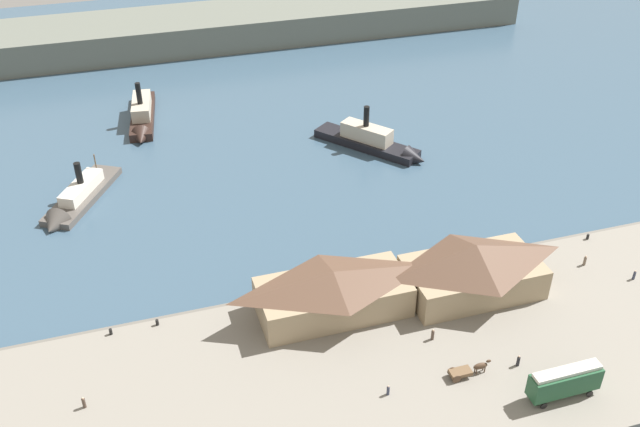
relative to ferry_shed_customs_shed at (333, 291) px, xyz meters
name	(u,v)px	position (x,y,z in m)	size (l,w,h in m)	color
ground_plane	(331,274)	(2.82, 9.55, -4.77)	(320.00, 320.00, 0.00)	#385166
quay_promenade	(383,369)	(2.82, -12.45, -4.17)	(110.00, 36.00, 1.20)	gray
seawall_edge	(338,285)	(2.82, 5.95, -4.27)	(110.00, 0.80, 1.00)	#666159
ferry_shed_customs_shed	(333,291)	(0.00, 0.00, 0.00)	(21.80, 10.14, 7.04)	#998466
ferry_shed_east_terminal	(473,268)	(21.07, -1.73, 0.61)	(20.22, 11.22, 8.23)	#998466
street_tram	(565,381)	(22.28, -23.80, -0.95)	(9.36, 2.48, 4.54)	#1E4C2D
horse_cart	(468,370)	(12.61, -17.17, -2.65)	(5.73, 1.64, 1.87)	brown
pedestrian_walking_east	(84,403)	(-34.79, -7.97, -2.79)	(0.43, 0.43, 1.72)	#4C3D33
pedestrian_near_east_shed	(433,335)	(11.15, -9.72, -2.77)	(0.44, 0.44, 1.76)	#4C3D33
pedestrian_near_cart	(634,275)	(46.08, -6.80, -2.84)	(0.40, 0.40, 1.61)	#33384C
pedestrian_standing_center	(585,261)	(41.00, -1.50, -2.77)	(0.44, 0.44, 1.77)	#6B5B4C
pedestrian_walking_west	(388,390)	(1.63, -17.15, -2.88)	(0.38, 0.38, 1.53)	#33384C
pedestrian_by_tram	(518,361)	(19.77, -17.56, -2.79)	(0.42, 0.42, 1.71)	#232328
mooring_post_center_west	(588,237)	(45.69, 4.37, -3.12)	(0.44, 0.44, 0.90)	black
mooring_post_center_east	(111,332)	(-30.89, 4.43, -3.12)	(0.44, 0.44, 0.90)	black
mooring_post_east	(157,322)	(-24.54, 4.43, -3.12)	(0.44, 0.44, 0.90)	black
ferry_departing_north	(74,202)	(-35.13, 41.65, -3.70)	(15.65, 21.98, 9.23)	#514C47
ferry_mid_harbor	(142,116)	(-20.13, 72.51, -3.04)	(7.63, 24.70, 10.61)	black
ferry_moored_east	(376,143)	(24.30, 45.71, -3.12)	(19.03, 22.55, 10.45)	black
far_headland	(208,28)	(2.82, 119.55, -0.77)	(180.00, 24.00, 8.00)	#60665B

